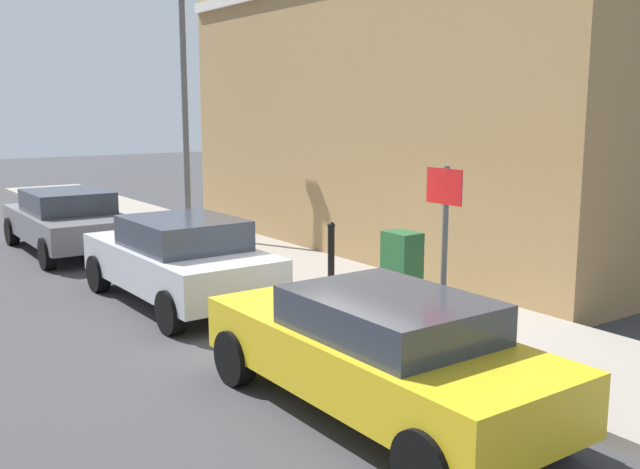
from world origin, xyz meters
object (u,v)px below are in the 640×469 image
at_px(car_yellow, 378,350).
at_px(utility_cabinet, 402,272).
at_px(car_silver, 180,259).
at_px(bollard_near_cabinet, 331,249).
at_px(car_grey, 68,220).
at_px(street_sign, 444,230).
at_px(bollard_far_kerb, 238,246).
at_px(lamppost, 185,101).

xyz_separation_m(car_yellow, utility_cabinet, (2.63, 2.62, -0.02)).
xyz_separation_m(car_silver, bollard_near_cabinet, (2.57, -0.64, -0.04)).
distance_m(car_silver, bollard_near_cabinet, 2.65).
distance_m(car_grey, utility_cabinet, 8.39).
xyz_separation_m(car_grey, street_sign, (1.82, -9.70, 0.95)).
relative_size(car_silver, bollard_near_cabinet, 3.93).
bearing_deg(car_silver, car_grey, 1.51).
bearing_deg(bollard_near_cabinet, bollard_far_kerb, 133.34).
height_order(bollard_near_cabinet, street_sign, street_sign).
distance_m(street_sign, lamppost, 9.46).
bearing_deg(bollard_near_cabinet, car_grey, 115.03).
bearing_deg(bollard_far_kerb, street_sign, -87.79).
distance_m(car_silver, car_grey, 5.36).
relative_size(car_grey, lamppost, 0.75).
bearing_deg(utility_cabinet, car_yellow, -135.17).
bearing_deg(car_silver, lamppost, -27.29).
distance_m(car_silver, utility_cabinet, 3.58).
xyz_separation_m(car_silver, bollard_far_kerb, (1.40, 0.60, -0.04)).
relative_size(car_silver, bollard_far_kerb, 3.93).
relative_size(car_yellow, car_silver, 1.04).
xyz_separation_m(utility_cabinet, street_sign, (-0.88, -1.75, 0.98)).
relative_size(car_silver, car_grey, 0.95).
bearing_deg(bollard_far_kerb, car_silver, -156.75).
bearing_deg(bollard_near_cabinet, street_sign, -104.74).
bearing_deg(car_grey, car_silver, -176.92).
height_order(car_grey, lamppost, lamppost).
bearing_deg(car_silver, bollard_near_cabinet, -104.84).
relative_size(car_yellow, car_grey, 0.99).
bearing_deg(bollard_far_kerb, utility_cabinet, -71.54).
relative_size(utility_cabinet, bollard_near_cabinet, 1.11).
bearing_deg(street_sign, bollard_far_kerb, 92.21).
relative_size(utility_cabinet, lamppost, 0.20).
height_order(utility_cabinet, bollard_near_cabinet, utility_cabinet).
bearing_deg(car_grey, street_sign, -168.74).
bearing_deg(car_yellow, lamppost, -14.81).
height_order(utility_cabinet, lamppost, lamppost).
distance_m(car_silver, lamppost, 6.07).
distance_m(car_grey, bollard_near_cabinet, 6.61).
xyz_separation_m(car_grey, lamppost, (2.67, -0.42, 2.59)).
bearing_deg(street_sign, lamppost, 84.76).
bearing_deg(lamppost, bollard_near_cabinet, -88.70).
xyz_separation_m(street_sign, lamppost, (0.85, 9.28, 1.64)).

